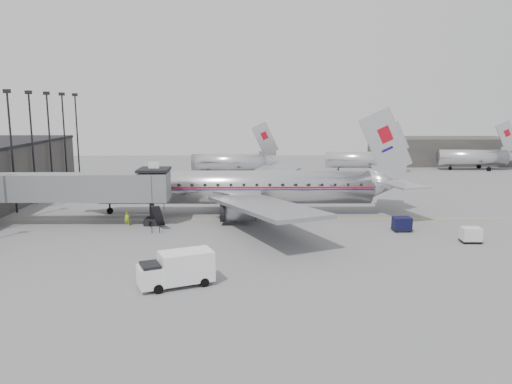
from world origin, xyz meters
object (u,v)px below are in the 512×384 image
at_px(service_van, 177,268).
at_px(ramp_worker, 127,219).
at_px(baggage_cart_navy, 402,224).
at_px(baggage_cart_white, 471,235).
at_px(airliner, 242,187).

relative_size(service_van, ramp_worker, 3.68).
xyz_separation_m(baggage_cart_navy, baggage_cart_white, (5.44, -4.56, -0.01)).
bearing_deg(service_van, baggage_cart_navy, 13.64).
xyz_separation_m(airliner, baggage_cart_white, (22.70, -13.53, -2.53)).
bearing_deg(baggage_cart_navy, service_van, -146.27).
distance_m(airliner, ramp_worker, 14.39).
bearing_deg(service_van, baggage_cart_white, 0.16).
distance_m(baggage_cart_navy, baggage_cart_white, 7.10).
relative_size(baggage_cart_white, ramp_worker, 1.22).
height_order(service_van, ramp_worker, service_van).
height_order(service_van, baggage_cart_navy, service_van).
bearing_deg(airliner, service_van, -99.98).
height_order(baggage_cart_white, ramp_worker, ramp_worker).
height_order(airliner, baggage_cart_white, airliner).
relative_size(service_van, baggage_cart_navy, 2.94).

